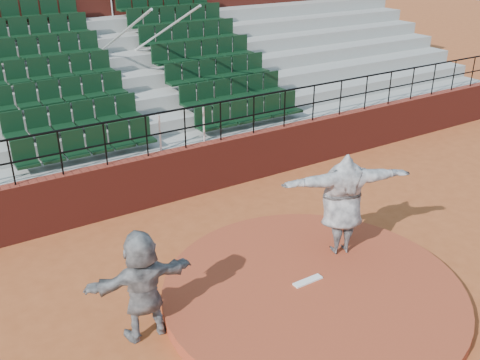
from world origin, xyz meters
The scene contains 9 objects.
ground centered at (0.00, 0.00, 0.00)m, with size 90.00×90.00×0.00m, color #A95026.
pitchers_mound centered at (0.00, 0.00, 0.12)m, with size 5.50×5.50×0.25m, color #A13E24.
pitching_rubber centered at (0.00, 0.15, 0.27)m, with size 0.60×0.15×0.03m, color white.
boundary_wall centered at (0.00, 5.00, 0.65)m, with size 24.00×0.30×1.30m, color maroon.
wall_railing centered at (0.00, 5.00, 2.03)m, with size 24.04×0.05×1.03m.
seating_deck centered at (0.00, 8.65, 1.44)m, with size 24.00×5.97×4.63m.
press_box_facade centered at (0.00, 12.60, 3.55)m, with size 24.00×3.00×7.10m, color maroon.
pitcher centered at (1.21, 0.67, 1.30)m, with size 2.59×0.70×2.11m, color black.
fielder centered at (-2.97, 0.72, 0.97)m, with size 1.80×0.57×1.94m, color black.
Camera 1 is at (-5.42, -6.09, 6.09)m, focal length 40.00 mm.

